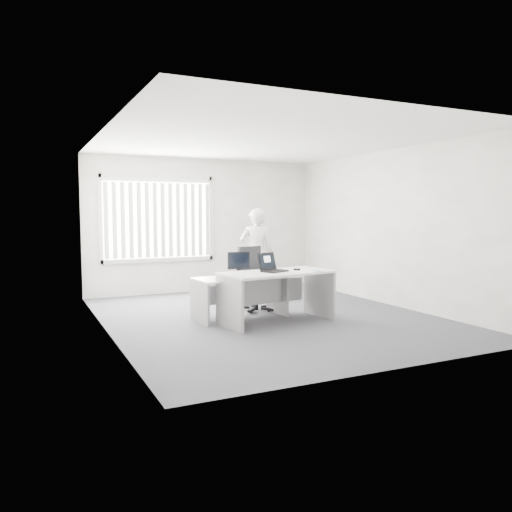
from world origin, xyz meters
name	(u,v)px	position (x,y,z in m)	size (l,w,h in m)	color
ground	(268,317)	(0.00, 0.00, 0.00)	(6.00, 6.00, 0.00)	#54535B
wall_back	(204,225)	(0.00, 3.00, 1.40)	(5.00, 0.02, 2.80)	white
wall_front	(397,239)	(0.00, -3.00, 1.40)	(5.00, 0.02, 2.80)	white
wall_left	(105,233)	(-2.50, 0.00, 1.40)	(0.02, 6.00, 2.80)	white
wall_right	(391,228)	(2.50, 0.00, 1.40)	(0.02, 6.00, 2.80)	white
ceiling	(268,140)	(0.00, 0.00, 2.80)	(5.00, 6.00, 0.02)	white
window	(158,219)	(-1.00, 2.96, 1.55)	(2.32, 0.06, 1.76)	silver
blinds	(159,220)	(-1.00, 2.90, 1.52)	(2.20, 0.10, 1.50)	white
desk_near	(277,286)	(-0.05, -0.42, 0.56)	(1.81, 1.02, 0.78)	white
desk_far	(240,288)	(-0.44, 0.10, 0.48)	(1.51, 0.82, 0.66)	white
office_chair	(255,290)	(0.08, 0.65, 0.34)	(0.71, 0.71, 1.09)	black
person	(257,254)	(0.60, 1.66, 0.88)	(0.64, 0.42, 1.76)	silver
laptop	(275,262)	(-0.10, -0.43, 0.93)	(0.37, 0.33, 0.29)	black
paper_sheet	(303,270)	(0.38, -0.48, 0.78)	(0.30, 0.21, 0.00)	white
mouse	(297,269)	(0.30, -0.41, 0.80)	(0.06, 0.10, 0.04)	silver
booklet	(317,271)	(0.54, -0.63, 0.79)	(0.13, 0.19, 0.01)	white
keyboard	(250,277)	(-0.32, -0.01, 0.67)	(0.49, 0.16, 0.02)	black
monitor	(239,263)	(-0.35, 0.36, 0.85)	(0.38, 0.11, 0.38)	black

